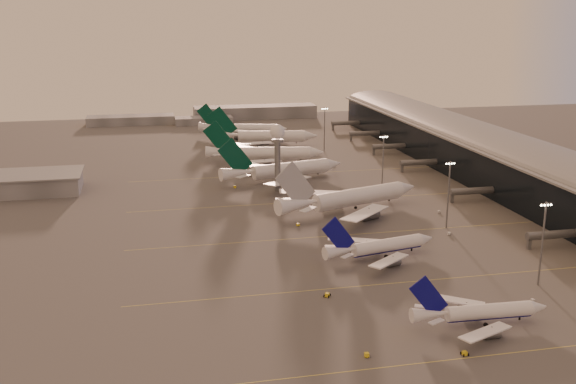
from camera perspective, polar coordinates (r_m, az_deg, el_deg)
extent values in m
plane|color=#4E4B4B|center=(186.36, 4.94, -9.30)|extent=(700.00, 700.00, 0.00)
cube|color=gold|center=(169.08, 18.59, -12.76)|extent=(180.00, 0.25, 0.02)
cube|color=gold|center=(205.04, 12.22, -7.27)|extent=(180.00, 0.25, 0.02)
cube|color=gold|center=(244.01, 7.92, -3.41)|extent=(180.00, 0.25, 0.02)
cube|color=gold|center=(284.77, 4.85, -0.62)|extent=(180.00, 0.25, 0.02)
cube|color=gold|center=(331.35, 2.33, 1.66)|extent=(180.00, 0.25, 0.02)
cube|color=black|center=(322.32, 17.75, 2.20)|extent=(36.00, 360.00, 18.00)
cylinder|color=slate|center=(320.55, 17.88, 3.77)|extent=(10.08, 360.00, 10.08)
cube|color=slate|center=(320.51, 17.88, 3.81)|extent=(40.00, 362.00, 0.80)
cylinder|color=slate|center=(242.97, 21.80, -3.35)|extent=(22.00, 2.80, 2.80)
cube|color=slate|center=(238.35, 19.74, -4.08)|extent=(1.20, 1.20, 4.40)
cylinder|color=slate|center=(290.58, 15.54, 0.11)|extent=(22.00, 2.80, 2.80)
cube|color=slate|center=(286.72, 13.73, -0.45)|extent=(1.20, 1.20, 4.40)
cylinder|color=slate|center=(339.63, 11.22, 2.49)|extent=(22.00, 2.80, 2.80)
cube|color=slate|center=(336.33, 9.63, 2.04)|extent=(1.20, 1.20, 4.40)
cylinder|color=slate|center=(377.68, 8.72, 3.86)|extent=(22.00, 2.80, 2.80)
cube|color=slate|center=(374.72, 7.28, 3.46)|extent=(1.20, 1.20, 4.40)
cylinder|color=slate|center=(416.50, 6.68, 4.96)|extent=(22.00, 2.80, 2.80)
cube|color=slate|center=(413.81, 5.36, 4.61)|extent=(1.20, 1.20, 4.40)
cylinder|color=slate|center=(453.99, 5.06, 5.84)|extent=(22.00, 2.80, 2.80)
cube|color=slate|center=(451.53, 3.83, 5.52)|extent=(1.20, 1.20, 4.40)
cylinder|color=slate|center=(294.92, -0.90, 2.18)|extent=(2.60, 2.60, 22.00)
cylinder|color=slate|center=(292.57, -0.91, 4.38)|extent=(5.20, 5.20, 1.20)
sphere|color=white|center=(291.87, -0.91, 5.13)|extent=(6.40, 6.40, 6.40)
cylinder|color=slate|center=(291.26, -0.91, 5.85)|extent=(0.16, 0.16, 2.00)
cylinder|color=slate|center=(205.61, 20.72, -4.15)|extent=(0.56, 0.56, 25.00)
cube|color=slate|center=(202.18, 21.03, -0.93)|extent=(3.60, 0.25, 0.25)
sphere|color=#FFEABF|center=(201.48, 20.66, -1.07)|extent=(0.56, 0.56, 0.56)
sphere|color=#FFEABF|center=(202.02, 20.90, -1.05)|extent=(0.56, 0.56, 0.56)
sphere|color=#FFEABF|center=(202.56, 21.14, -1.03)|extent=(0.56, 0.56, 0.56)
sphere|color=#FFEABF|center=(203.10, 21.37, -1.01)|extent=(0.56, 0.56, 0.56)
cylinder|color=slate|center=(249.94, 13.42, -0.25)|extent=(0.56, 0.56, 25.00)
cube|color=slate|center=(247.13, 13.58, 2.44)|extent=(3.60, 0.25, 0.25)
sphere|color=#FFEABF|center=(246.58, 13.26, 2.33)|extent=(0.56, 0.56, 0.56)
sphere|color=#FFEABF|center=(247.00, 13.47, 2.34)|extent=(0.56, 0.56, 0.56)
sphere|color=#FFEABF|center=(247.43, 13.68, 2.35)|extent=(0.56, 0.56, 0.56)
sphere|color=#FFEABF|center=(247.86, 13.89, 2.36)|extent=(0.56, 0.56, 0.56)
cylinder|color=slate|center=(297.19, 8.03, 2.43)|extent=(0.56, 0.56, 25.00)
cube|color=slate|center=(294.84, 8.12, 4.70)|extent=(3.60, 0.25, 0.25)
sphere|color=#FFEABF|center=(294.40, 7.84, 4.62)|extent=(0.56, 0.56, 0.56)
sphere|color=#FFEABF|center=(294.74, 8.02, 4.63)|extent=(0.56, 0.56, 0.56)
sphere|color=#FFEABF|center=(295.08, 8.21, 4.63)|extent=(0.56, 0.56, 0.56)
sphere|color=#FFEABF|center=(295.43, 8.39, 4.64)|extent=(0.56, 0.56, 0.56)
cylinder|color=slate|center=(380.76, 3.10, 5.32)|extent=(0.56, 0.56, 25.00)
cube|color=slate|center=(378.92, 3.13, 7.11)|extent=(3.60, 0.25, 0.25)
sphere|color=#FFEABF|center=(378.59, 2.91, 7.05)|extent=(0.56, 0.56, 0.56)
sphere|color=#FFEABF|center=(378.85, 3.06, 7.05)|extent=(0.56, 0.56, 0.56)
sphere|color=#FFEABF|center=(379.11, 3.20, 7.05)|extent=(0.56, 0.56, 0.56)
sphere|color=#FFEABF|center=(379.37, 3.35, 7.06)|extent=(0.56, 0.56, 0.56)
cube|color=slate|center=(487.64, -13.15, 5.96)|extent=(60.00, 18.00, 6.00)
cube|color=slate|center=(503.82, -2.81, 6.79)|extent=(90.00, 20.00, 9.00)
cube|color=slate|center=(479.53, -7.15, 6.03)|extent=(40.00, 15.00, 5.00)
cylinder|color=white|center=(179.65, 16.66, -9.79)|extent=(22.54, 4.65, 3.82)
cylinder|color=#0B0A70|center=(180.00, 16.63, -10.04)|extent=(22.06, 3.57, 2.75)
cone|color=white|center=(185.79, 20.40, -9.28)|extent=(4.48, 3.98, 3.82)
cone|color=white|center=(173.21, 11.87, -10.25)|extent=(9.54, 4.16, 3.82)
cube|color=white|center=(170.07, 16.36, -11.48)|extent=(16.23, 10.45, 1.20)
cylinder|color=slate|center=(173.75, 16.82, -11.57)|extent=(4.43, 2.64, 2.48)
cube|color=slate|center=(173.29, 16.85, -11.25)|extent=(0.31, 0.26, 1.53)
cube|color=white|center=(185.36, 13.80, -9.02)|extent=(15.91, 11.39, 1.20)
cylinder|color=slate|center=(185.31, 14.83, -9.69)|extent=(4.43, 2.64, 2.48)
cube|color=slate|center=(184.87, 14.85, -9.38)|extent=(0.31, 0.26, 1.53)
cube|color=#0B0A70|center=(171.10, 11.81, -8.83)|extent=(10.48, 0.74, 11.38)
cube|color=white|center=(169.57, 12.43, -10.82)|extent=(4.63, 3.24, 0.25)
cube|color=white|center=(176.82, 11.36, -9.64)|extent=(4.59, 3.48, 0.25)
cylinder|color=black|center=(184.53, 19.00, -10.20)|extent=(0.50, 0.50, 1.00)
cylinder|color=black|center=(181.73, 15.76, -10.32)|extent=(1.12, 0.54, 1.10)
cylinder|color=black|center=(178.18, 16.38, -10.89)|extent=(1.12, 0.54, 1.10)
cylinder|color=white|center=(219.53, 8.42, -4.60)|extent=(25.12, 9.40, 4.22)
cylinder|color=#0B0A70|center=(219.85, 8.41, -4.84)|extent=(24.38, 8.14, 3.04)
cone|color=white|center=(227.56, 11.56, -4.04)|extent=(5.59, 5.14, 4.22)
cone|color=white|center=(210.76, 4.38, -5.17)|extent=(11.05, 6.34, 4.22)
cube|color=white|center=(208.50, 8.54, -5.90)|extent=(16.36, 14.76, 1.33)
cylinder|color=slate|center=(212.66, 8.85, -6.05)|extent=(5.27, 3.70, 2.74)
cube|color=slate|center=(212.24, 8.86, -5.75)|extent=(0.38, 0.34, 1.69)
cube|color=white|center=(225.06, 5.68, -4.21)|extent=(18.39, 8.85, 1.33)
cylinder|color=slate|center=(225.18, 6.65, -4.75)|extent=(5.27, 3.70, 2.74)
cube|color=slate|center=(224.78, 6.65, -4.47)|extent=(0.38, 0.34, 1.69)
cube|color=#0B0A70|center=(208.78, 4.28, -3.85)|extent=(11.40, 2.84, 12.58)
cube|color=white|center=(206.82, 5.03, -5.56)|extent=(4.88, 4.38, 0.28)
cube|color=white|center=(214.69, 3.77, -4.75)|extent=(5.09, 2.89, 0.28)
cylinder|color=black|center=(225.52, 10.41, -4.93)|extent=(0.56, 0.56, 1.11)
cylinder|color=black|center=(221.39, 7.61, -5.18)|extent=(1.31, 0.80, 1.22)
cylinder|color=black|center=(217.55, 8.29, -5.58)|extent=(1.31, 0.80, 1.22)
cylinder|color=white|center=(269.34, 6.03, -0.60)|extent=(40.62, 19.26, 6.37)
cylinder|color=white|center=(269.73, 6.02, -0.89)|extent=(39.27, 17.31, 4.59)
cone|color=white|center=(284.26, 9.95, 0.09)|extent=(9.53, 8.59, 6.37)
cone|color=white|center=(253.27, 0.80, -1.34)|extent=(18.24, 11.57, 6.37)
cube|color=white|center=(250.94, 6.54, -2.05)|extent=(24.93, 26.01, 1.89)
cylinder|color=slate|center=(257.62, 6.85, -2.21)|extent=(8.81, 6.48, 4.14)
cube|color=slate|center=(257.19, 6.86, -1.90)|extent=(0.37, 0.34, 2.55)
cube|color=white|center=(277.39, 2.28, -0.30)|extent=(29.96, 11.30, 1.89)
cylinder|color=slate|center=(277.56, 3.58, -0.86)|extent=(8.81, 6.48, 4.14)
cube|color=slate|center=(277.16, 3.58, -0.57)|extent=(0.37, 0.34, 2.55)
cube|color=#A6A8AE|center=(250.82, 0.64, 0.28)|extent=(16.82, 6.07, 18.90)
cube|color=white|center=(246.67, 1.70, -1.76)|extent=(7.67, 7.67, 0.26)
cube|color=white|center=(259.52, -0.18, -0.90)|extent=(8.19, 3.91, 0.26)
cylinder|color=black|center=(279.72, 8.55, -0.92)|extent=(0.51, 0.51, 1.03)
cylinder|color=black|center=(270.23, 5.16, -1.37)|extent=(1.24, 0.85, 1.13)
cylinder|color=black|center=(266.76, 5.74, -1.61)|extent=(1.24, 0.85, 1.13)
cylinder|color=white|center=(314.90, 0.25, 1.77)|extent=(38.42, 15.22, 6.14)
cylinder|color=white|center=(315.22, 0.25, 1.52)|extent=(37.27, 13.37, 4.42)
cone|color=white|center=(325.42, 3.83, 2.17)|extent=(8.64, 7.75, 6.14)
cone|color=white|center=(303.94, -4.31, 1.39)|extent=(16.98, 9.84, 6.14)
cube|color=white|center=(297.17, 0.01, 0.75)|extent=(24.81, 23.28, 1.82)
cylinder|color=slate|center=(303.09, 0.48, 0.54)|extent=(8.12, 5.66, 3.99)
cube|color=slate|center=(302.73, 0.48, 0.80)|extent=(0.37, 0.33, 2.46)
cube|color=white|center=(325.38, -2.49, 1.99)|extent=(28.37, 12.86, 1.82)
cylinder|color=slate|center=(324.47, -1.46, 1.51)|extent=(8.12, 5.66, 3.99)
cube|color=slate|center=(324.13, -1.46, 1.76)|extent=(0.37, 0.33, 2.46)
cube|color=#033627|center=(302.01, -4.48, 2.72)|extent=(16.47, 4.47, 18.17)
cube|color=white|center=(297.18, -3.83, 1.11)|extent=(7.42, 6.86, 0.26)
cube|color=white|center=(310.48, -4.87, 1.70)|extent=(7.78, 4.23, 0.26)
cylinder|color=black|center=(322.33, 2.55, 1.37)|extent=(0.53, 0.53, 1.06)
cylinder|color=black|center=(316.50, -0.44, 1.14)|extent=(1.26, 0.80, 1.16)
cylinder|color=black|center=(312.43, -0.06, 0.95)|extent=(1.26, 0.80, 1.16)
cylinder|color=white|center=(350.73, -1.27, 3.14)|extent=(38.42, 12.38, 6.12)
cylinder|color=white|center=(351.02, -1.27, 2.92)|extent=(37.39, 10.57, 4.41)
cone|color=white|center=(351.95, 2.42, 3.17)|extent=(8.26, 7.26, 6.12)
cone|color=white|center=(351.03, -5.68, 3.21)|extent=(16.71, 8.69, 6.12)
cube|color=white|center=(335.29, -2.80, 2.38)|extent=(28.15, 14.74, 1.81)
cylinder|color=slate|center=(339.54, -2.01, 2.11)|extent=(7.90, 5.15, 3.98)
cube|color=slate|center=(339.22, -2.02, 2.35)|extent=(0.36, 0.31, 2.45)
cube|color=white|center=(366.50, -2.79, 3.47)|extent=(25.71, 21.87, 1.81)
cylinder|color=slate|center=(363.33, -2.05, 2.97)|extent=(7.90, 5.15, 3.98)
cube|color=slate|center=(363.03, -2.06, 3.20)|extent=(0.36, 0.31, 2.45)
cube|color=#033627|center=(349.66, -5.84, 4.38)|extent=(16.66, 3.18, 18.11)
cube|color=white|center=(343.84, -5.78, 2.98)|extent=(7.82, 4.71, 0.26)
cube|color=white|center=(358.20, -5.66, 3.47)|extent=(7.57, 6.52, 0.26)
cylinder|color=black|center=(352.14, 1.08, 2.56)|extent=(0.53, 0.53, 1.05)
cylinder|color=black|center=(353.74, -1.77, 2.62)|extent=(1.23, 0.71, 1.16)
cylinder|color=black|center=(349.21, -1.76, 2.45)|extent=(1.23, 0.71, 1.16)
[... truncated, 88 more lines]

